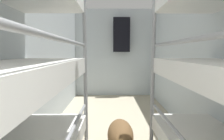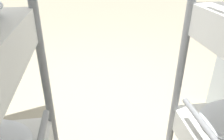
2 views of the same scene
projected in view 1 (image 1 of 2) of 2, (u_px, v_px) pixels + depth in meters
name	position (u px, v px, depth m)	size (l,w,h in m)	color
wall_left	(33.00, 54.00, 2.21)	(0.06, 5.26, 2.36)	silver
wall_right	(203.00, 54.00, 2.23)	(0.06, 5.26, 2.36)	silver
wall_back	(114.00, 53.00, 4.81)	(2.23, 0.06, 2.36)	silver
bunk_stack_left_near	(8.00, 75.00, 1.05)	(0.69, 1.79, 1.94)	gray
duffel_bag	(120.00, 134.00, 2.20)	(0.33, 0.61, 0.33)	brown
hanging_coat	(121.00, 35.00, 4.61)	(0.44, 0.12, 0.90)	black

